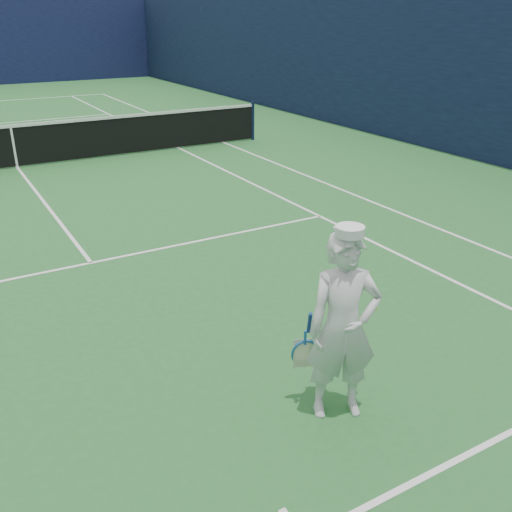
{
  "coord_description": "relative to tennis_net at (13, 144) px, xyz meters",
  "views": [
    {
      "loc": [
        -1.73,
        -14.19,
        3.39
      ],
      "look_at": [
        1.06,
        -9.38,
        0.99
      ],
      "focal_mm": 40.0,
      "sensor_mm": 36.0,
      "label": 1
    }
  ],
  "objects": [
    {
      "name": "tennis_net",
      "position": [
        0.0,
        0.0,
        0.0
      ],
      "size": [
        12.88,
        0.09,
        1.07
      ],
      "color": "#141E4C",
      "rests_on": "ground"
    },
    {
      "name": "tennis_player",
      "position": [
        1.06,
        -10.88,
        0.33
      ],
      "size": [
        0.75,
        0.71,
        1.81
      ],
      "rotation": [
        0.0,
        0.0,
        -0.39
      ],
      "color": "silver",
      "rests_on": "ground"
    },
    {
      "name": "ground",
      "position": [
        0.0,
        0.0,
        -0.55
      ],
      "size": [
        80.0,
        80.0,
        0.0
      ],
      "primitive_type": "plane",
      "color": "#26652C",
      "rests_on": "ground"
    },
    {
      "name": "windscreen_fence",
      "position": [
        0.0,
        0.0,
        1.45
      ],
      "size": [
        20.12,
        36.12,
        4.0
      ],
      "color": "#10153B",
      "rests_on": "ground"
    },
    {
      "name": "court_markings",
      "position": [
        0.0,
        0.0,
        -0.55
      ],
      "size": [
        11.03,
        23.83,
        0.01
      ],
      "color": "white",
      "rests_on": "ground"
    }
  ]
}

